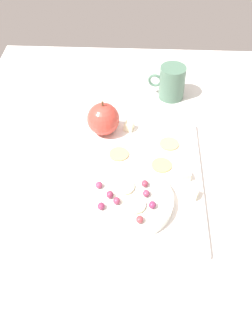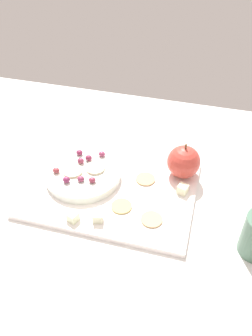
{
  "view_description": "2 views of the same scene",
  "coord_description": "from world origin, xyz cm",
  "px_view_note": "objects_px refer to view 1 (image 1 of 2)",
  "views": [
    {
      "loc": [
        -53.49,
        -1.58,
        70.28
      ],
      "look_at": [
        3.82,
        1.14,
        10.23
      ],
      "focal_mm": 41.59,
      "sensor_mm": 36.0,
      "label": 1
    },
    {
      "loc": [
        23.78,
        -57.52,
        63.83
      ],
      "look_at": [
        7.69,
        1.45,
        10.26
      ],
      "focal_mm": 37.47,
      "sensor_mm": 36.0,
      "label": 2
    }
  ],
  "objects_px": {
    "cracker_0": "(119,154)",
    "grape_2": "(145,184)",
    "serving_dish": "(129,201)",
    "grape_6": "(101,206)",
    "cheese_cube_0": "(185,176)",
    "platter": "(137,180)",
    "cheese_cube_1": "(129,126)",
    "cracker_1": "(169,144)",
    "grape_0": "(99,186)",
    "grape_3": "(146,193)",
    "grape_1": "(152,205)",
    "grape_7": "(117,201)",
    "apple_slice_1": "(124,187)",
    "apple_whole": "(103,119)",
    "apple_slice_0": "(134,205)",
    "grape_4": "(140,219)",
    "cup": "(172,82)",
    "grape_5": "(110,195)",
    "cheese_cube_2": "(193,194)",
    "cracker_2": "(162,165)"
  },
  "relations": [
    {
      "from": "cracker_0",
      "to": "cup",
      "type": "height_order",
      "value": "cup"
    },
    {
      "from": "cheese_cube_2",
      "to": "cracker_2",
      "type": "xyz_separation_m",
      "value": [
        0.09,
        0.06,
        -0.01
      ]
    },
    {
      "from": "serving_dish",
      "to": "grape_7",
      "type": "bearing_deg",
      "value": 121.82
    },
    {
      "from": "platter",
      "to": "cheese_cube_1",
      "type": "height_order",
      "value": "cheese_cube_1"
    },
    {
      "from": "grape_4",
      "to": "grape_7",
      "type": "height_order",
      "value": "grape_7"
    },
    {
      "from": "serving_dish",
      "to": "cheese_cube_2",
      "type": "xyz_separation_m",
      "value": [
        0.03,
        -0.13,
        0.0
      ]
    },
    {
      "from": "grape_0",
      "to": "grape_7",
      "type": "distance_m",
      "value": 0.06
    },
    {
      "from": "cracker_0",
      "to": "grape_5",
      "type": "relative_size",
      "value": 2.82
    },
    {
      "from": "apple_whole",
      "to": "cheese_cube_1",
      "type": "xyz_separation_m",
      "value": [
        0.01,
        -0.06,
        -0.03
      ]
    },
    {
      "from": "grape_3",
      "to": "grape_5",
      "type": "distance_m",
      "value": 0.08
    },
    {
      "from": "cracker_0",
      "to": "grape_3",
      "type": "relative_size",
      "value": 2.82
    },
    {
      "from": "grape_6",
      "to": "cheese_cube_0",
      "type": "bearing_deg",
      "value": -58.65
    },
    {
      "from": "cheese_cube_1",
      "to": "grape_7",
      "type": "xyz_separation_m",
      "value": [
        -0.25,
        0.01,
        0.02
      ]
    },
    {
      "from": "serving_dish",
      "to": "apple_whole",
      "type": "xyz_separation_m",
      "value": [
        0.23,
        0.07,
        0.03
      ]
    },
    {
      "from": "apple_slice_1",
      "to": "grape_4",
      "type": "bearing_deg",
      "value": -157.05
    },
    {
      "from": "grape_1",
      "to": "grape_6",
      "type": "distance_m",
      "value": 0.1
    },
    {
      "from": "serving_dish",
      "to": "grape_7",
      "type": "xyz_separation_m",
      "value": [
        -0.02,
        0.02,
        0.02
      ]
    },
    {
      "from": "grape_0",
      "to": "grape_7",
      "type": "relative_size",
      "value": 1.0
    },
    {
      "from": "platter",
      "to": "cheese_cube_0",
      "type": "relative_size",
      "value": 18.19
    },
    {
      "from": "cracker_0",
      "to": "cup",
      "type": "relative_size",
      "value": 0.45
    },
    {
      "from": "apple_whole",
      "to": "grape_7",
      "type": "xyz_separation_m",
      "value": [
        -0.24,
        -0.05,
        -0.01
      ]
    },
    {
      "from": "serving_dish",
      "to": "apple_slice_1",
      "type": "xyz_separation_m",
      "value": [
        0.03,
        0.01,
        0.01
      ]
    },
    {
      "from": "serving_dish",
      "to": "grape_6",
      "type": "height_order",
      "value": "grape_6"
    },
    {
      "from": "cracker_1",
      "to": "grape_3",
      "type": "xyz_separation_m",
      "value": [
        -0.18,
        0.05,
        0.03
      ]
    },
    {
      "from": "cracker_0",
      "to": "grape_0",
      "type": "bearing_deg",
      "value": 164.34
    },
    {
      "from": "cracker_0",
      "to": "cup",
      "type": "xyz_separation_m",
      "value": [
        0.26,
        -0.13,
        0.03
      ]
    },
    {
      "from": "platter",
      "to": "grape_2",
      "type": "relative_size",
      "value": 23.57
    },
    {
      "from": "grape_6",
      "to": "apple_slice_0",
      "type": "xyz_separation_m",
      "value": [
        0.01,
        -0.07,
        -0.0
      ]
    },
    {
      "from": "grape_3",
      "to": "grape_4",
      "type": "distance_m",
      "value": 0.07
    },
    {
      "from": "cheese_cube_1",
      "to": "cracker_0",
      "type": "height_order",
      "value": "cheese_cube_1"
    },
    {
      "from": "cheese_cube_0",
      "to": "grape_4",
      "type": "height_order",
      "value": "grape_4"
    },
    {
      "from": "cracker_1",
      "to": "grape_0",
      "type": "relative_size",
      "value": 2.82
    },
    {
      "from": "cheese_cube_1",
      "to": "apple_slice_1",
      "type": "bearing_deg",
      "value": 179.31
    },
    {
      "from": "cheese_cube_1",
      "to": "cup",
      "type": "xyz_separation_m",
      "value": [
        0.16,
        -0.11,
        0.02
      ]
    },
    {
      "from": "grape_5",
      "to": "grape_7",
      "type": "relative_size",
      "value": 1.0
    },
    {
      "from": "grape_0",
      "to": "grape_1",
      "type": "height_order",
      "value": "grape_1"
    },
    {
      "from": "grape_0",
      "to": "grape_2",
      "type": "bearing_deg",
      "value": -83.44
    },
    {
      "from": "cheese_cube_0",
      "to": "grape_5",
      "type": "height_order",
      "value": "grape_5"
    },
    {
      "from": "cheese_cube_0",
      "to": "grape_3",
      "type": "bearing_deg",
      "value": 128.9
    },
    {
      "from": "grape_1",
      "to": "grape_7",
      "type": "xyz_separation_m",
      "value": [
        0.01,
        0.07,
        -0.0
      ]
    },
    {
      "from": "cracker_0",
      "to": "grape_2",
      "type": "distance_m",
      "value": 0.13
    },
    {
      "from": "serving_dish",
      "to": "grape_3",
      "type": "xyz_separation_m",
      "value": [
        0.01,
        -0.03,
        0.02
      ]
    },
    {
      "from": "cheese_cube_2",
      "to": "grape_7",
      "type": "relative_size",
      "value": 1.3
    },
    {
      "from": "platter",
      "to": "cheese_cube_1",
      "type": "bearing_deg",
      "value": 8.7
    },
    {
      "from": "serving_dish",
      "to": "cracker_2",
      "type": "bearing_deg",
      "value": -31.3
    },
    {
      "from": "platter",
      "to": "apple_slice_0",
      "type": "relative_size",
      "value": 8.54
    },
    {
      "from": "grape_4",
      "to": "grape_5",
      "type": "distance_m",
      "value": 0.09
    },
    {
      "from": "grape_3",
      "to": "grape_7",
      "type": "height_order",
      "value": "grape_7"
    },
    {
      "from": "cracker_0",
      "to": "grape_4",
      "type": "bearing_deg",
      "value": -165.53
    },
    {
      "from": "cheese_cube_0",
      "to": "cup",
      "type": "height_order",
      "value": "cup"
    }
  ]
}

